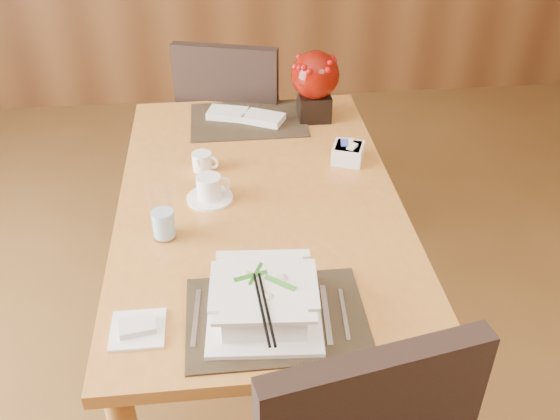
{
  "coord_description": "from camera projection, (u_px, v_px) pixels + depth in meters",
  "views": [
    {
      "loc": [
        -0.11,
        -1.07,
        1.87
      ],
      "look_at": [
        0.04,
        0.35,
        0.87
      ],
      "focal_mm": 40.0,
      "sensor_mm": 36.0,
      "label": 1
    }
  ],
  "objects": [
    {
      "name": "dining_table",
      "position": [
        260.0,
        222.0,
        2.07
      ],
      "size": [
        0.9,
        1.5,
        0.75
      ],
      "color": "#C78037",
      "rests_on": "ground"
    },
    {
      "name": "placemat_near",
      "position": [
        276.0,
        317.0,
        1.56
      ],
      "size": [
        0.45,
        0.33,
        0.01
      ],
      "primitive_type": "cube",
      "color": "black",
      "rests_on": "dining_table"
    },
    {
      "name": "placemat_far",
      "position": [
        248.0,
        120.0,
        2.46
      ],
      "size": [
        0.45,
        0.33,
        0.01
      ],
      "primitive_type": "cube",
      "color": "black",
      "rests_on": "dining_table"
    },
    {
      "name": "soup_setting",
      "position": [
        264.0,
        301.0,
        1.53
      ],
      "size": [
        0.3,
        0.3,
        0.11
      ],
      "rotation": [
        0.0,
        0.0,
        -0.07
      ],
      "color": "white",
      "rests_on": "dining_table"
    },
    {
      "name": "coffee_cup",
      "position": [
        209.0,
        190.0,
        1.98
      ],
      "size": [
        0.15,
        0.15,
        0.08
      ],
      "rotation": [
        0.0,
        0.0,
        0.14
      ],
      "color": "white",
      "rests_on": "dining_table"
    },
    {
      "name": "water_glass",
      "position": [
        162.0,
        214.0,
        1.79
      ],
      "size": [
        0.08,
        0.08,
        0.17
      ],
      "primitive_type": "cylinder",
      "rotation": [
        0.0,
        0.0,
        -0.11
      ],
      "color": "silver",
      "rests_on": "dining_table"
    },
    {
      "name": "creamer_jug",
      "position": [
        202.0,
        161.0,
        2.14
      ],
      "size": [
        0.12,
        0.12,
        0.06
      ],
      "primitive_type": null,
      "rotation": [
        0.0,
        0.0,
        -0.42
      ],
      "color": "white",
      "rests_on": "dining_table"
    },
    {
      "name": "sugar_caddy",
      "position": [
        348.0,
        153.0,
        2.19
      ],
      "size": [
        0.13,
        0.13,
        0.06
      ],
      "primitive_type": "cube",
      "rotation": [
        0.0,
        0.0,
        -0.36
      ],
      "color": "white",
      "rests_on": "dining_table"
    },
    {
      "name": "berry_decor",
      "position": [
        315.0,
        81.0,
        2.39
      ],
      "size": [
        0.19,
        0.19,
        0.27
      ],
      "rotation": [
        0.0,
        0.0,
        -0.01
      ],
      "color": "black",
      "rests_on": "dining_table"
    },
    {
      "name": "napkins_far",
      "position": [
        248.0,
        116.0,
        2.45
      ],
      "size": [
        0.32,
        0.22,
        0.03
      ],
      "primitive_type": null,
      "rotation": [
        0.0,
        0.0,
        -0.4
      ],
      "color": "white",
      "rests_on": "dining_table"
    },
    {
      "name": "bread_plate",
      "position": [
        138.0,
        330.0,
        1.52
      ],
      "size": [
        0.13,
        0.13,
        0.01
      ],
      "primitive_type": "cube",
      "rotation": [
        0.0,
        0.0,
        -0.0
      ],
      "color": "white",
      "rests_on": "dining_table"
    },
    {
      "name": "far_chair",
      "position": [
        235.0,
        128.0,
        2.83
      ],
      "size": [
        0.56,
        0.57,
        0.98
      ],
      "rotation": [
        0.0,
        0.0,
        2.86
      ],
      "color": "black",
      "rests_on": "ground"
    }
  ]
}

